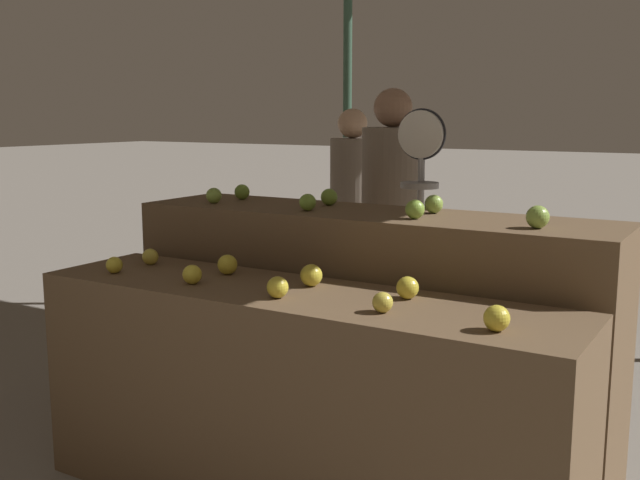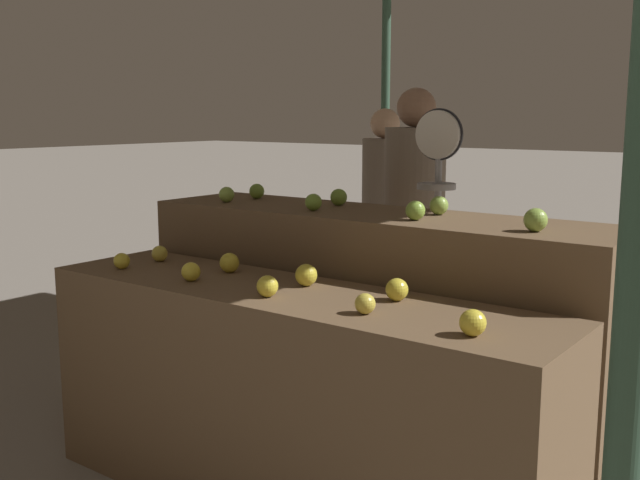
% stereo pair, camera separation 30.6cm
% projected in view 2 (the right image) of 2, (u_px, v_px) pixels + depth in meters
% --- Properties ---
extents(display_counter_front, '(2.20, 0.55, 0.89)m').
position_uv_depth(display_counter_front, '(288.00, 402.00, 2.93)').
color(display_counter_front, brown).
rests_on(display_counter_front, ground_plane).
extents(display_counter_back, '(2.20, 0.55, 1.13)m').
position_uv_depth(display_counter_back, '(372.00, 336.00, 3.39)').
color(display_counter_back, brown).
rests_on(display_counter_back, ground_plane).
extents(apple_front_0, '(0.07, 0.07, 0.07)m').
position_uv_depth(apple_front_0, '(122.00, 261.00, 3.26)').
color(apple_front_0, gold).
rests_on(apple_front_0, display_counter_front).
extents(apple_front_1, '(0.08, 0.08, 0.08)m').
position_uv_depth(apple_front_1, '(191.00, 272.00, 3.02)').
color(apple_front_1, gold).
rests_on(apple_front_1, display_counter_front).
extents(apple_front_2, '(0.08, 0.08, 0.08)m').
position_uv_depth(apple_front_2, '(267.00, 286.00, 2.76)').
color(apple_front_2, gold).
rests_on(apple_front_2, display_counter_front).
extents(apple_front_3, '(0.07, 0.07, 0.07)m').
position_uv_depth(apple_front_3, '(365.00, 304.00, 2.52)').
color(apple_front_3, gold).
rests_on(apple_front_3, display_counter_front).
extents(apple_front_4, '(0.08, 0.08, 0.08)m').
position_uv_depth(apple_front_4, '(473.00, 323.00, 2.27)').
color(apple_front_4, gold).
rests_on(apple_front_4, display_counter_front).
extents(apple_front_5, '(0.07, 0.07, 0.07)m').
position_uv_depth(apple_front_5, '(160.00, 254.00, 3.42)').
color(apple_front_5, gold).
rests_on(apple_front_5, display_counter_front).
extents(apple_front_6, '(0.08, 0.08, 0.08)m').
position_uv_depth(apple_front_6, '(229.00, 263.00, 3.18)').
color(apple_front_6, gold).
rests_on(apple_front_6, display_counter_front).
extents(apple_front_7, '(0.09, 0.09, 0.09)m').
position_uv_depth(apple_front_7, '(306.00, 275.00, 2.93)').
color(apple_front_7, gold).
rests_on(apple_front_7, display_counter_front).
extents(apple_front_8, '(0.08, 0.08, 0.08)m').
position_uv_depth(apple_front_8, '(397.00, 290.00, 2.70)').
color(apple_front_8, gold).
rests_on(apple_front_8, display_counter_front).
extents(apple_back_0, '(0.08, 0.08, 0.08)m').
position_uv_depth(apple_back_0, '(227.00, 195.00, 3.67)').
color(apple_back_0, '#8EB247').
rests_on(apple_back_0, display_counter_back).
extents(apple_back_1, '(0.08, 0.08, 0.08)m').
position_uv_depth(apple_back_1, '(313.00, 202.00, 3.35)').
color(apple_back_1, '#7AA338').
rests_on(apple_back_1, display_counter_back).
extents(apple_back_2, '(0.08, 0.08, 0.08)m').
position_uv_depth(apple_back_2, '(415.00, 211.00, 3.04)').
color(apple_back_2, '#84AD3D').
rests_on(apple_back_2, display_counter_back).
extents(apple_back_3, '(0.09, 0.09, 0.09)m').
position_uv_depth(apple_back_3, '(536.00, 220.00, 2.74)').
color(apple_back_3, '#8EB247').
rests_on(apple_back_3, display_counter_back).
extents(apple_back_4, '(0.08, 0.08, 0.08)m').
position_uv_depth(apple_back_4, '(257.00, 191.00, 3.81)').
color(apple_back_4, '#7AA338').
rests_on(apple_back_4, display_counter_back).
extents(apple_back_5, '(0.08, 0.08, 0.08)m').
position_uv_depth(apple_back_5, '(339.00, 197.00, 3.53)').
color(apple_back_5, '#7AA338').
rests_on(apple_back_5, display_counter_back).
extents(apple_back_6, '(0.08, 0.08, 0.08)m').
position_uv_depth(apple_back_6, '(439.00, 205.00, 3.20)').
color(apple_back_6, '#8EB247').
rests_on(apple_back_6, display_counter_back).
extents(produce_scale, '(0.27, 0.20, 1.59)m').
position_uv_depth(produce_scale, '(437.00, 195.00, 3.86)').
color(produce_scale, '#99999E').
rests_on(produce_scale, ground_plane).
extents(person_vendor_at_scale, '(0.47, 0.47, 1.71)m').
position_uv_depth(person_vendor_at_scale, '(414.00, 213.00, 4.36)').
color(person_vendor_at_scale, '#2D2D38').
rests_on(person_vendor_at_scale, ground_plane).
extents(person_customer_left, '(0.41, 0.41, 1.60)m').
position_uv_depth(person_customer_left, '(384.00, 203.00, 5.36)').
color(person_customer_left, '#2D2D38').
rests_on(person_customer_left, ground_plane).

